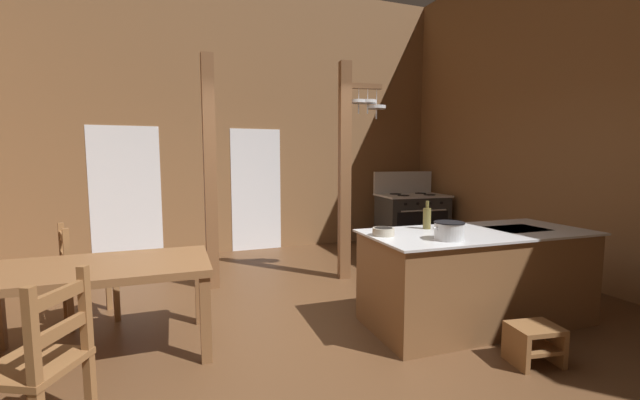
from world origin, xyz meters
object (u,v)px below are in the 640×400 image
object	(u,v)px
kitchen_island	(476,277)
step_stool	(534,341)
dining_table	(96,276)
bottle_tall_on_counter	(427,218)
stockpot_on_counter	(449,231)
ladderback_chair_by_post	(83,275)
mixing_bowl_on_counter	(383,232)
ladderback_chair_near_window	(41,363)
stove_range	(411,220)

from	to	relation	value
kitchen_island	step_stool	size ratio (longest dim) A/B	5.48
dining_table	bottle_tall_on_counter	size ratio (longest dim) A/B	6.26
stockpot_on_counter	bottle_tall_on_counter	distance (m)	0.53
step_stool	stockpot_on_counter	world-z (taller)	stockpot_on_counter
ladderback_chair_by_post	bottle_tall_on_counter	size ratio (longest dim) A/B	3.47
stockpot_on_counter	step_stool	bearing A→B (deg)	-56.66
step_stool	mixing_bowl_on_counter	xyz separation A→B (m)	(-0.80, 0.93, 0.74)
ladderback_chair_near_window	ladderback_chair_by_post	size ratio (longest dim) A/B	1.00
bottle_tall_on_counter	dining_table	bearing A→B (deg)	175.03
ladderback_chair_by_post	dining_table	bearing A→B (deg)	-73.81
stockpot_on_counter	bottle_tall_on_counter	xyz separation A→B (m)	(0.14, 0.51, 0.03)
mixing_bowl_on_counter	bottle_tall_on_counter	world-z (taller)	bottle_tall_on_counter
ladderback_chair_near_window	stove_range	bearing A→B (deg)	36.28
stove_range	mixing_bowl_on_counter	size ratio (longest dim) A/B	6.77
stove_range	stockpot_on_counter	bearing A→B (deg)	-119.04
stove_range	ladderback_chair_by_post	xyz separation A→B (m)	(-4.78, -1.64, -0.03)
kitchen_island	bottle_tall_on_counter	world-z (taller)	bottle_tall_on_counter
step_stool	dining_table	xyz separation A→B (m)	(-3.13, 1.32, 0.47)
ladderback_chair_near_window	ladderback_chair_by_post	xyz separation A→B (m)	(-0.10, 1.80, 0.00)
ladderback_chair_near_window	stockpot_on_counter	size ratio (longest dim) A/B	2.93
kitchen_island	mixing_bowl_on_counter	distance (m)	1.06
stove_range	ladderback_chair_near_window	xyz separation A→B (m)	(-4.68, -3.44, -0.03)
step_stool	ladderback_chair_by_post	world-z (taller)	ladderback_chair_by_post
mixing_bowl_on_counter	dining_table	bearing A→B (deg)	170.39
stockpot_on_counter	ladderback_chair_near_window	bearing A→B (deg)	-175.68
stove_range	mixing_bowl_on_counter	world-z (taller)	stove_range
mixing_bowl_on_counter	stove_range	bearing A→B (deg)	52.27
stove_range	ladderback_chair_near_window	size ratio (longest dim) A/B	1.39
kitchen_island	step_stool	xyz separation A→B (m)	(-0.14, -0.79, -0.26)
ladderback_chair_near_window	mixing_bowl_on_counter	distance (m)	2.58
step_stool	dining_table	world-z (taller)	dining_table
stockpot_on_counter	mixing_bowl_on_counter	bearing A→B (deg)	139.44
stove_range	stockpot_on_counter	size ratio (longest dim) A/B	4.07
stove_range	step_stool	world-z (taller)	stove_range
ladderback_chair_near_window	mixing_bowl_on_counter	size ratio (longest dim) A/B	4.87
kitchen_island	bottle_tall_on_counter	size ratio (longest dim) A/B	8.01
step_stool	bottle_tall_on_counter	world-z (taller)	bottle_tall_on_counter
stove_range	ladderback_chair_by_post	distance (m)	5.05
stockpot_on_counter	stove_range	bearing A→B (deg)	60.96
kitchen_island	stockpot_on_counter	bearing A→B (deg)	-156.64
ladderback_chair_by_post	stockpot_on_counter	world-z (taller)	stockpot_on_counter
bottle_tall_on_counter	stove_range	bearing A→B (deg)	58.74
stove_range	bottle_tall_on_counter	bearing A→B (deg)	-121.26
ladderback_chair_near_window	bottle_tall_on_counter	distance (m)	3.17
stove_range	dining_table	bearing A→B (deg)	-151.55
kitchen_island	dining_table	world-z (taller)	kitchen_island
mixing_bowl_on_counter	ladderback_chair_by_post	bearing A→B (deg)	154.67
stove_range	ladderback_chair_by_post	bearing A→B (deg)	-161.07
dining_table	step_stool	bearing A→B (deg)	-22.95
kitchen_island	mixing_bowl_on_counter	bearing A→B (deg)	171.63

